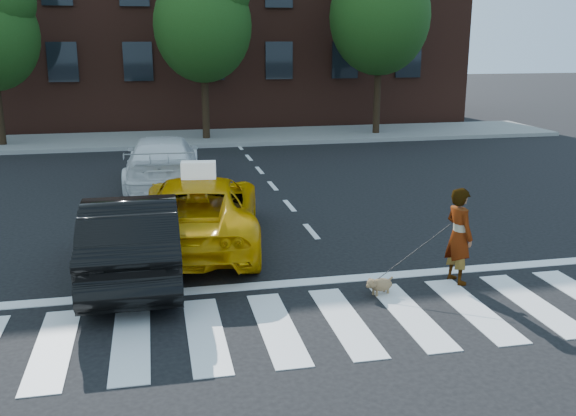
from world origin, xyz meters
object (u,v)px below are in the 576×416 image
(taxi, at_px, (199,210))
(woman, at_px, (459,236))
(tree_mid, at_px, (203,13))
(dog, at_px, (379,285))
(black_sedan, at_px, (132,236))
(white_suv, at_px, (163,161))
(tree_right, at_px, (381,4))

(taxi, height_order, woman, woman)
(tree_mid, distance_m, dog, 16.87)
(tree_mid, bearing_deg, taxi, -95.68)
(black_sedan, distance_m, woman, 5.45)
(tree_mid, distance_m, taxi, 13.64)
(white_suv, relative_size, dog, 9.34)
(taxi, xyz_separation_m, black_sedan, (-1.25, -1.56, 0.03))
(white_suv, height_order, woman, woman)
(white_suv, bearing_deg, taxi, 99.18)
(tree_right, xyz_separation_m, woman, (-4.27, -15.90, -4.45))
(tree_right, xyz_separation_m, dog, (-5.72, -16.16, -5.09))
(tree_mid, bearing_deg, tree_right, -0.00)
(tree_right, relative_size, dog, 15.02)
(tree_right, xyz_separation_m, white_suv, (-8.87, -7.57, -4.57))
(taxi, bearing_deg, woman, 150.90)
(taxi, distance_m, woman, 5.00)
(tree_mid, height_order, white_suv, tree_mid)
(tree_right, bearing_deg, tree_mid, 180.00)
(tree_right, distance_m, woman, 17.05)
(taxi, bearing_deg, dog, 135.79)
(dog, bearing_deg, taxi, 110.86)
(white_suv, bearing_deg, woman, 121.90)
(white_suv, bearing_deg, black_sedan, 87.48)
(tree_mid, height_order, taxi, tree_mid)
(dog, bearing_deg, white_suv, 92.55)
(white_suv, bearing_deg, dog, 113.09)
(taxi, xyz_separation_m, dog, (2.56, -3.23, -0.51))
(dog, bearing_deg, tree_right, 52.93)
(taxi, distance_m, white_suv, 5.39)
(tree_right, bearing_deg, black_sedan, -123.36)
(tree_right, bearing_deg, taxi, -122.66)
(woman, bearing_deg, white_suv, 17.33)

